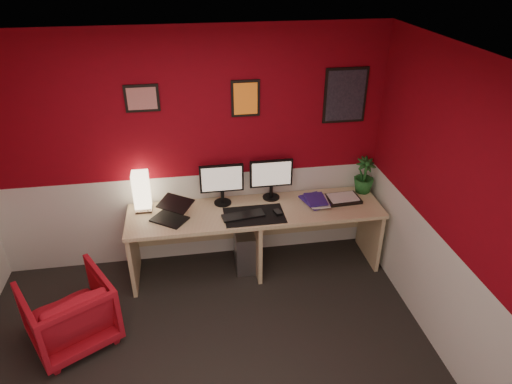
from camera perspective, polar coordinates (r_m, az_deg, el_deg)
name	(u,v)px	position (r m, az deg, el deg)	size (l,w,h in m)	color
ground	(207,381)	(4.02, -6.16, -22.51)	(4.00, 3.50, 0.01)	black
ceiling	(183,74)	(2.60, -9.12, 14.43)	(4.00, 3.50, 0.01)	white
wall_back	(189,154)	(4.67, -8.40, 4.77)	(4.00, 0.01, 2.50)	maroon
wall_right	(468,231)	(3.73, 25.04, -4.47)	(0.01, 3.50, 2.50)	maroon
wainscot_back	(194,217)	(5.02, -7.79, -3.09)	(4.00, 0.01, 1.00)	silver
wainscot_right	(447,307)	(4.16, 22.81, -13.18)	(0.01, 3.50, 1.00)	silver
desk	(256,239)	(4.85, -0.01, -5.94)	(2.60, 0.65, 0.73)	tan
shoji_lamp	(142,193)	(4.69, -14.11, -0.07)	(0.16, 0.16, 0.40)	#FFE5B2
laptop	(169,210)	(4.51, -10.90, -2.28)	(0.33, 0.23, 0.22)	black
monitor_left	(222,179)	(4.64, -4.31, 1.69)	(0.45, 0.06, 0.58)	black
monitor_right	(271,173)	(4.73, 1.95, 2.33)	(0.45, 0.06, 0.58)	black
desk_mat	(254,215)	(4.55, -0.22, -2.93)	(0.60, 0.38, 0.01)	black
keyboard	(243,215)	(4.53, -1.62, -2.96)	(0.42, 0.14, 0.02)	black
mouse	(278,212)	(4.57, 2.73, -2.56)	(0.06, 0.10, 0.03)	black
book_bottom	(306,203)	(4.76, 6.25, -1.44)	(0.23, 0.31, 0.03)	navy
book_middle	(309,202)	(4.74, 6.68, -1.27)	(0.20, 0.27, 0.02)	silver
book_top	(306,200)	(4.72, 6.33, -1.03)	(0.20, 0.27, 0.03)	navy
zen_tray	(343,199)	(4.90, 10.81, -0.85)	(0.35, 0.25, 0.03)	black
potted_plant	(364,175)	(5.03, 13.39, 2.04)	(0.22, 0.22, 0.39)	#19591E
pc_tower	(244,247)	(4.98, -1.48, -6.88)	(0.20, 0.45, 0.45)	#99999E
armchair	(69,312)	(4.39, -22.33, -13.75)	(0.67, 0.69, 0.63)	#B10F1D
art_left	(142,98)	(4.46, -14.10, 11.32)	(0.32, 0.02, 0.26)	red
art_center	(245,98)	(4.50, -1.33, 11.64)	(0.28, 0.02, 0.36)	orange
art_right	(345,95)	(4.75, 11.12, 11.78)	(0.44, 0.02, 0.56)	black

